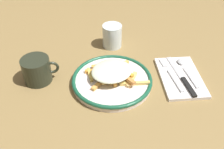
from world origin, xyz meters
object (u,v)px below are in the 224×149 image
(fries_heap, at_px, (113,72))
(fork, at_px, (171,74))
(water_glass, at_px, (112,36))
(coffee_mug, at_px, (37,70))
(napkin, at_px, (180,77))
(spoon, at_px, (184,68))
(knife, at_px, (183,79))
(plate, at_px, (112,80))

(fries_heap, xyz_separation_m, fork, (0.20, -0.01, -0.03))
(fork, bearing_deg, water_glass, 126.95)
(fork, xyz_separation_m, coffee_mug, (-0.44, 0.05, 0.03))
(coffee_mug, bearing_deg, napkin, -8.20)
(water_glass, bearing_deg, fork, -53.05)
(fork, height_order, coffee_mug, coffee_mug)
(fork, relative_size, water_glass, 2.01)
(fries_heap, relative_size, spoon, 1.30)
(knife, bearing_deg, spoon, 64.98)
(fork, xyz_separation_m, knife, (0.03, -0.03, 0.00))
(spoon, relative_size, coffee_mug, 1.30)
(napkin, bearing_deg, knife, -86.44)
(fries_heap, xyz_separation_m, knife, (0.23, -0.04, -0.03))
(napkin, xyz_separation_m, coffee_mug, (-0.47, 0.07, 0.04))
(plate, height_order, spoon, plate)
(knife, height_order, spoon, spoon)
(plate, height_order, coffee_mug, coffee_mug)
(plate, height_order, water_glass, water_glass)
(coffee_mug, bearing_deg, knife, -10.44)
(napkin, bearing_deg, fries_heap, 175.15)
(fork, relative_size, coffee_mug, 1.50)
(napkin, xyz_separation_m, spoon, (0.03, 0.03, 0.01))
(plate, distance_m, napkin, 0.23)
(coffee_mug, bearing_deg, plate, -13.45)
(water_glass, bearing_deg, coffee_mug, -148.89)
(fork, distance_m, spoon, 0.06)
(fork, distance_m, water_glass, 0.28)
(knife, height_order, coffee_mug, coffee_mug)
(plate, xyz_separation_m, fries_heap, (0.00, 0.01, 0.03))
(plate, distance_m, knife, 0.23)
(fries_heap, bearing_deg, water_glass, 81.60)
(spoon, bearing_deg, coffee_mug, 176.25)
(knife, relative_size, coffee_mug, 1.79)
(knife, distance_m, coffee_mug, 0.48)
(plate, height_order, fries_heap, fries_heap)
(fries_heap, relative_size, water_glass, 2.25)
(coffee_mug, bearing_deg, water_glass, 31.11)
(knife, height_order, water_glass, water_glass)
(fries_heap, xyz_separation_m, water_glass, (0.03, 0.21, 0.00))
(napkin, height_order, knife, knife)
(fries_heap, xyz_separation_m, coffee_mug, (-0.24, 0.05, 0.00))
(fork, bearing_deg, knife, -45.98)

